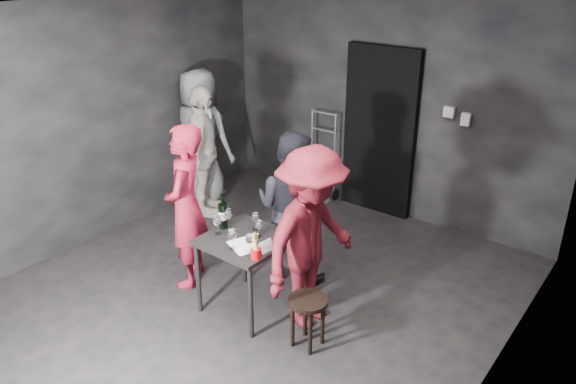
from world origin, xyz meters
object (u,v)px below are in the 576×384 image
Objects in this scene: server_red at (185,198)px; bystander_cream at (203,146)px; hand_truck at (321,183)px; stool at (308,309)px; tasting_table at (246,247)px; breadstick_cup at (255,247)px; bystander_grey at (200,125)px; wine_bottle at (223,215)px; man_maroon at (311,228)px; woman_black at (291,203)px.

bystander_cream is (-0.98, 1.22, -0.02)m from server_red.
hand_truck is 3.05m from stool.
tasting_table is 0.44m from breadstick_cup.
bystander_cream is 0.46m from bystander_grey.
wine_bottle is at bearing -164.38° from bystander_cream.
server_red is at bearing 100.97° from man_maroon.
server_red reaches higher than hand_truck.
hand_truck reaches higher than tasting_table.
bystander_cream is 7.11× the size of breadstick_cup.
bystander_cream is (-2.34, 1.02, -0.04)m from man_maroon.
woman_black is 4.76× the size of wine_bottle.
woman_black reaches higher than hand_truck.
server_red is 1.02× the size of bystander_cream.
woman_black is at bearing 91.81° from tasting_table.
bystander_grey is 2.97m from breadstick_cup.
bystander_cream is at bearing 145.23° from tasting_table.
server_red reaches higher than woman_black.
server_red reaches higher than wine_bottle.
tasting_table is 0.36× the size of bystander_grey.
tasting_table is at bearing -4.38° from wine_bottle.
woman_black is 0.86× the size of man_maroon.
breadstick_cup is (-0.28, -0.42, -0.09)m from man_maroon.
tasting_table is at bearing 172.15° from stool.
wine_bottle is 0.65m from breadstick_cup.
stool is (1.62, -2.58, 0.15)m from hand_truck.
woman_black is at bearing -141.40° from bystander_cream.
man_maroon is at bearing 130.47° from woman_black.
woman_black is 0.79× the size of bystander_grey.
stool is at bearing -6.90° from wine_bottle.
wine_bottle is (-0.30, 0.02, 0.23)m from tasting_table.
server_red is at bearing -177.79° from wine_bottle.
bystander_cream is at bearing -172.73° from server_red.
woman_black is 0.90× the size of bystander_cream.
bystander_cream is 5.30× the size of wine_bottle.
bystander_grey is at bearing 140.30° from wine_bottle.
wine_bottle is 1.34× the size of breadstick_cup.
wine_bottle is (1.46, -1.20, -0.03)m from bystander_cream.
server_red is 0.48m from wine_bottle.
server_red is 2.01m from bystander_grey.
bystander_cream is 0.88× the size of bystander_grey.
man_maroon is 7.42× the size of breadstick_cup.
stool is 1.65m from server_red.
woman_black is 0.80m from man_maroon.
hand_truck is 0.63× the size of man_maroon.
bystander_cream is at bearing 126.68° from bystander_grey.
server_red is at bearing -176.10° from bystander_cream.
server_red is 1.11m from breadstick_cup.
breadstick_cup is (2.07, -1.44, -0.05)m from bystander_cream.
bystander_grey reaches higher than woman_black.
bystander_cream is at bearing 69.25° from man_maroon.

